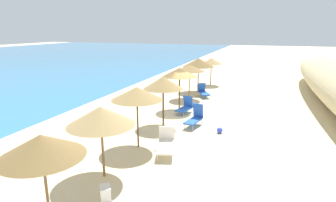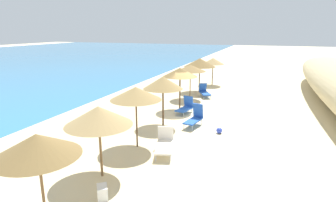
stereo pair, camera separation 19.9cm
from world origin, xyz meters
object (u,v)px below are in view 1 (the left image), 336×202
beach_umbrella_7 (211,61)px  beach_ball (220,130)px  beach_umbrella_6 (199,63)px  beach_umbrella_4 (180,72)px  beach_umbrella_2 (137,94)px  beach_umbrella_0 (41,146)px  beach_umbrella_5 (190,68)px  cooler_box (105,193)px  lounge_chair_1 (203,92)px  lounge_chair_0 (166,143)px  lounge_chair_2 (185,107)px  beach_umbrella_1 (101,116)px  lounge_chair_3 (195,117)px  beach_umbrella_3 (163,83)px

beach_umbrella_7 → beach_ball: beach_umbrella_7 is taller
beach_umbrella_6 → beach_umbrella_4: bearing=-178.5°
beach_umbrella_2 → beach_umbrella_6: 12.00m
beach_umbrella_7 → beach_umbrella_0: bearing=-180.0°
beach_umbrella_5 → beach_umbrella_0: bearing=-178.2°
cooler_box → beach_ball: bearing=-19.2°
beach_umbrella_6 → lounge_chair_1: (-1.56, -0.80, -2.04)m
beach_umbrella_0 → lounge_chair_0: beach_umbrella_0 is taller
lounge_chair_2 → cooler_box: bearing=102.9°
beach_umbrella_2 → beach_ball: bearing=-47.3°
beach_umbrella_6 → beach_umbrella_0: bearing=-178.6°
beach_umbrella_7 → lounge_chair_1: 5.27m
beach_ball → lounge_chair_0: bearing=150.0°
beach_umbrella_0 → beach_umbrella_5: (15.11, 0.47, -0.11)m
lounge_chair_1 → cooler_box: bearing=61.7°
beach_umbrella_7 → lounge_chair_2: beach_umbrella_7 is taller
beach_umbrella_6 → beach_ball: size_ratio=9.31×
lounge_chair_1 → cooler_box: 14.40m
cooler_box → beach_umbrella_1: bearing=33.4°
lounge_chair_3 → beach_umbrella_3: bearing=27.3°
beach_umbrella_1 → lounge_chair_1: 13.34m
beach_umbrella_0 → lounge_chair_3: 9.60m
beach_umbrella_7 → lounge_chair_0: (-15.54, -1.12, -1.80)m
beach_umbrella_2 → beach_umbrella_7: (15.37, -0.25, -0.20)m
beach_umbrella_5 → lounge_chair_3: (-5.82, -1.90, -1.83)m
beach_umbrella_4 → beach_umbrella_7: size_ratio=1.09×
beach_umbrella_5 → beach_ball: (-6.48, -3.36, -2.15)m
lounge_chair_3 → beach_ball: 1.64m
beach_umbrella_5 → lounge_chair_1: beach_umbrella_5 is taller
beach_umbrella_4 → lounge_chair_3: beach_umbrella_4 is taller
beach_umbrella_4 → lounge_chair_2: (-0.56, -0.55, -2.05)m
beach_umbrella_2 → lounge_chair_2: bearing=-5.3°
beach_umbrella_1 → beach_ball: size_ratio=8.59×
lounge_chair_3 → beach_ball: (-0.66, -1.46, -0.32)m
beach_umbrella_1 → lounge_chair_3: bearing=-15.2°
beach_ball → beach_umbrella_3: bearing=86.9°
cooler_box → beach_umbrella_6: bearing=3.3°
beach_umbrella_0 → lounge_chair_0: size_ratio=1.58×
beach_umbrella_6 → lounge_chair_1: 2.69m
lounge_chair_1 → lounge_chair_2: bearing=60.0°
beach_umbrella_1 → beach_umbrella_5: size_ratio=1.02×
lounge_chair_3 → beach_ball: size_ratio=4.92×
lounge_chair_3 → lounge_chair_0: bearing=95.6°
beach_umbrella_2 → beach_umbrella_5: beach_umbrella_2 is taller
beach_umbrella_3 → lounge_chair_0: beach_umbrella_3 is taller
beach_umbrella_1 → beach_umbrella_2: beach_umbrella_2 is taller
lounge_chair_3 → lounge_chair_1: bearing=-71.0°
beach_ball → beach_umbrella_7: bearing=13.1°
beach_umbrella_0 → beach_umbrella_2: 5.73m
beach_umbrella_3 → beach_umbrella_6: (8.93, 0.23, 0.08)m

